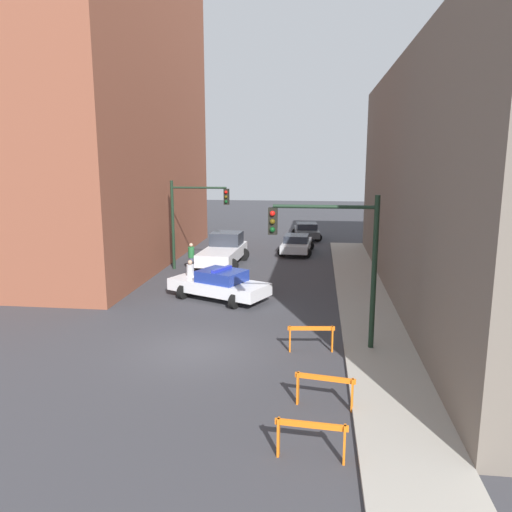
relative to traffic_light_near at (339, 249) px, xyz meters
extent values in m
plane|color=#38383D|center=(-4.73, -0.69, -3.53)|extent=(120.00, 120.00, 0.00)
cube|color=#9E998E|center=(1.47, -0.69, -3.47)|extent=(2.40, 44.00, 0.12)
cube|color=brown|center=(-16.73, 13.31, 5.86)|extent=(14.00, 20.00, 18.78)
cylinder|color=black|center=(1.17, 0.01, -0.81)|extent=(0.18, 0.18, 5.20)
cylinder|color=black|center=(-0.53, 0.01, 1.39)|extent=(3.40, 0.12, 0.12)
cube|color=black|center=(-2.23, 0.01, 0.89)|extent=(0.30, 0.22, 0.90)
sphere|color=red|center=(-2.23, -0.14, 1.16)|extent=(0.18, 0.18, 0.18)
sphere|color=#4C3D0C|center=(-2.23, -0.14, 0.89)|extent=(0.18, 0.18, 0.18)
sphere|color=#0C4219|center=(-2.23, -0.14, 0.62)|extent=(0.18, 0.18, 0.18)
cylinder|color=black|center=(-9.13, 11.55, -0.93)|extent=(0.18, 0.18, 5.20)
cylinder|color=black|center=(-7.53, 11.55, 1.27)|extent=(3.20, 0.12, 0.12)
cube|color=black|center=(-5.93, 11.55, 0.77)|extent=(0.30, 0.22, 0.90)
sphere|color=red|center=(-5.93, 11.40, 1.04)|extent=(0.18, 0.18, 0.18)
sphere|color=#4C3D0C|center=(-5.93, 11.40, 0.77)|extent=(0.18, 0.18, 0.18)
sphere|color=#0C4219|center=(-5.93, 11.40, 0.50)|extent=(0.18, 0.18, 0.18)
cube|color=white|center=(-5.24, 5.56, -2.93)|extent=(5.04, 3.66, 0.55)
cube|color=navy|center=(-5.07, 5.48, -2.39)|extent=(2.48, 2.31, 0.52)
cylinder|color=black|center=(-6.92, 5.40, -3.20)|extent=(0.48, 0.69, 0.66)
cylinder|color=black|center=(-6.20, 6.95, -3.20)|extent=(0.48, 0.69, 0.66)
cylinder|color=black|center=(-4.27, 4.18, -3.20)|extent=(0.48, 0.69, 0.66)
cylinder|color=black|center=(-3.56, 5.72, -3.20)|extent=(0.48, 0.69, 0.66)
cube|color=#2633BF|center=(-5.07, 5.48, -2.07)|extent=(0.76, 1.34, 0.12)
cube|color=silver|center=(-6.44, 12.81, -2.78)|extent=(2.27, 5.50, 0.70)
cube|color=#2D333D|center=(-6.38, 13.89, -2.03)|extent=(1.93, 1.82, 0.80)
cylinder|color=black|center=(-7.27, 14.53, -3.13)|extent=(0.81, 0.30, 0.80)
cylinder|color=black|center=(-5.43, 14.43, -3.13)|extent=(0.81, 0.30, 0.80)
cylinder|color=black|center=(-7.44, 11.18, -3.13)|extent=(0.81, 0.30, 0.80)
cylinder|color=black|center=(-5.60, 11.09, -3.13)|extent=(0.81, 0.30, 0.80)
cube|color=silver|center=(-2.13, 17.31, -2.96)|extent=(2.03, 4.39, 0.52)
cube|color=#232833|center=(-2.14, 17.14, -2.46)|extent=(1.68, 1.89, 0.48)
cylinder|color=black|center=(-2.89, 18.68, -3.22)|extent=(0.63, 0.25, 0.62)
cylinder|color=black|center=(-1.23, 18.60, -3.22)|extent=(0.63, 0.25, 0.62)
cylinder|color=black|center=(-3.03, 16.02, -3.22)|extent=(0.63, 0.25, 0.62)
cylinder|color=black|center=(-1.38, 15.93, -3.22)|extent=(0.63, 0.25, 0.62)
cube|color=#474C51|center=(-1.62, 23.66, -2.96)|extent=(2.21, 4.46, 0.52)
cube|color=#232833|center=(-1.60, 23.49, -2.46)|extent=(1.75, 1.95, 0.48)
cylinder|color=black|center=(-2.58, 24.90, -3.22)|extent=(0.64, 0.28, 0.62)
cylinder|color=black|center=(-0.93, 25.07, -3.22)|extent=(0.64, 0.28, 0.62)
cylinder|color=black|center=(-2.31, 22.25, -3.22)|extent=(0.64, 0.28, 0.62)
cylinder|color=black|center=(-0.67, 22.41, -3.22)|extent=(0.64, 0.28, 0.62)
cylinder|color=black|center=(-6.79, 6.36, -3.12)|extent=(0.28, 0.28, 0.82)
cylinder|color=#B2B2B7|center=(-6.79, 6.36, -2.40)|extent=(0.36, 0.36, 0.62)
sphere|color=tan|center=(-6.79, 6.36, -1.98)|extent=(0.22, 0.22, 0.22)
cylinder|color=#474C66|center=(-7.94, 11.04, -3.12)|extent=(0.36, 0.36, 0.82)
cylinder|color=#236633|center=(-7.94, 11.04, -2.40)|extent=(0.46, 0.46, 0.62)
sphere|color=tan|center=(-7.94, 11.04, -1.98)|extent=(0.28, 0.28, 0.22)
cube|color=orange|center=(-0.77, -6.58, -2.70)|extent=(1.60, 0.18, 0.14)
cube|color=orange|center=(-1.49, -6.52, -3.08)|extent=(0.06, 0.16, 0.90)
cube|color=orange|center=(-0.05, -6.64, -3.08)|extent=(0.06, 0.16, 0.90)
cube|color=orange|center=(-0.45, -4.20, -2.70)|extent=(1.59, 0.31, 0.14)
cube|color=orange|center=(-1.16, -4.08, -3.08)|extent=(0.08, 0.17, 0.90)
cube|color=orange|center=(0.26, -4.31, -3.08)|extent=(0.08, 0.17, 0.90)
cube|color=orange|center=(-0.87, -0.35, -2.70)|extent=(1.59, 0.24, 0.14)
cube|color=orange|center=(-1.58, -0.43, -3.08)|extent=(0.07, 0.16, 0.90)
cube|color=orange|center=(-0.15, -0.26, -3.08)|extent=(0.07, 0.16, 0.90)
camera|label=1|loc=(-0.74, -16.53, 3.00)|focal=35.00mm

